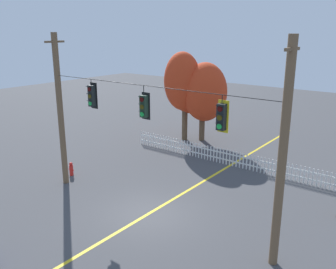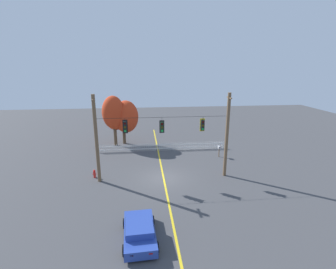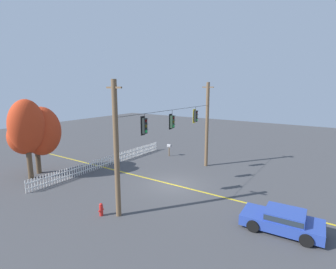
{
  "view_description": "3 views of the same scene",
  "coord_description": "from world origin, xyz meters",
  "px_view_note": "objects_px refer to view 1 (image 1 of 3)",
  "views": [
    {
      "loc": [
        9.72,
        -11.18,
        7.99
      ],
      "look_at": [
        0.29,
        1.11,
        3.54
      ],
      "focal_mm": 39.03,
      "sensor_mm": 36.0,
      "label": 1
    },
    {
      "loc": [
        -1.85,
        -21.25,
        10.25
      ],
      "look_at": [
        0.54,
        1.2,
        3.89
      ],
      "focal_mm": 26.64,
      "sensor_mm": 36.0,
      "label": 2
    },
    {
      "loc": [
        -15.86,
        -10.27,
        7.48
      ],
      "look_at": [
        0.49,
        0.78,
        3.8
      ],
      "focal_mm": 27.52,
      "sensor_mm": 36.0,
      "label": 3
    }
  ],
  "objects_px": {
    "traffic_signal_eastbound_side": "(92,96)",
    "traffic_signal_northbound_primary": "(222,117)",
    "fire_hydrant": "(71,169)",
    "autumn_maple_mid": "(203,91)",
    "autumn_maple_near_fence": "(186,87)",
    "traffic_signal_northbound_secondary": "(144,106)"
  },
  "relations": [
    {
      "from": "traffic_signal_eastbound_side",
      "to": "traffic_signal_northbound_primary",
      "type": "xyz_separation_m",
      "value": [
        6.87,
        -0.0,
        -0.02
      ]
    },
    {
      "from": "traffic_signal_northbound_primary",
      "to": "traffic_signal_eastbound_side",
      "type": "bearing_deg",
      "value": 180.0
    },
    {
      "from": "traffic_signal_northbound_primary",
      "to": "fire_hydrant",
      "type": "distance_m",
      "value": 11.03
    },
    {
      "from": "autumn_maple_mid",
      "to": "fire_hydrant",
      "type": "distance_m",
      "value": 10.91
    },
    {
      "from": "autumn_maple_near_fence",
      "to": "autumn_maple_mid",
      "type": "bearing_deg",
      "value": 14.76
    },
    {
      "from": "fire_hydrant",
      "to": "traffic_signal_northbound_primary",
      "type": "bearing_deg",
      "value": -4.73
    },
    {
      "from": "autumn_maple_near_fence",
      "to": "traffic_signal_northbound_secondary",
      "type": "bearing_deg",
      "value": -63.67
    },
    {
      "from": "traffic_signal_northbound_primary",
      "to": "autumn_maple_mid",
      "type": "distance_m",
      "value": 13.37
    },
    {
      "from": "traffic_signal_northbound_secondary",
      "to": "traffic_signal_northbound_primary",
      "type": "relative_size",
      "value": 1.04
    },
    {
      "from": "fire_hydrant",
      "to": "autumn_maple_mid",
      "type": "bearing_deg",
      "value": 76.78
    },
    {
      "from": "traffic_signal_eastbound_side",
      "to": "autumn_maple_mid",
      "type": "xyz_separation_m",
      "value": [
        -0.73,
        10.92,
        -1.26
      ]
    },
    {
      "from": "traffic_signal_northbound_primary",
      "to": "autumn_maple_mid",
      "type": "height_order",
      "value": "autumn_maple_mid"
    },
    {
      "from": "autumn_maple_mid",
      "to": "traffic_signal_eastbound_side",
      "type": "bearing_deg",
      "value": -86.15
    },
    {
      "from": "traffic_signal_eastbound_side",
      "to": "fire_hydrant",
      "type": "xyz_separation_m",
      "value": [
        -3.11,
        0.83,
        -4.65
      ]
    },
    {
      "from": "autumn_maple_mid",
      "to": "autumn_maple_near_fence",
      "type": "bearing_deg",
      "value": -165.24
    },
    {
      "from": "fire_hydrant",
      "to": "traffic_signal_northbound_secondary",
      "type": "bearing_deg",
      "value": -7.44
    },
    {
      "from": "traffic_signal_eastbound_side",
      "to": "fire_hydrant",
      "type": "bearing_deg",
      "value": 165.12
    },
    {
      "from": "traffic_signal_northbound_primary",
      "to": "autumn_maple_near_fence",
      "type": "bearing_deg",
      "value": 130.04
    },
    {
      "from": "traffic_signal_northbound_primary",
      "to": "autumn_maple_near_fence",
      "type": "height_order",
      "value": "autumn_maple_near_fence"
    },
    {
      "from": "autumn_maple_near_fence",
      "to": "fire_hydrant",
      "type": "bearing_deg",
      "value": -96.35
    },
    {
      "from": "traffic_signal_northbound_secondary",
      "to": "autumn_maple_mid",
      "type": "height_order",
      "value": "autumn_maple_mid"
    },
    {
      "from": "traffic_signal_eastbound_side",
      "to": "autumn_maple_mid",
      "type": "bearing_deg",
      "value": 93.85
    }
  ]
}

